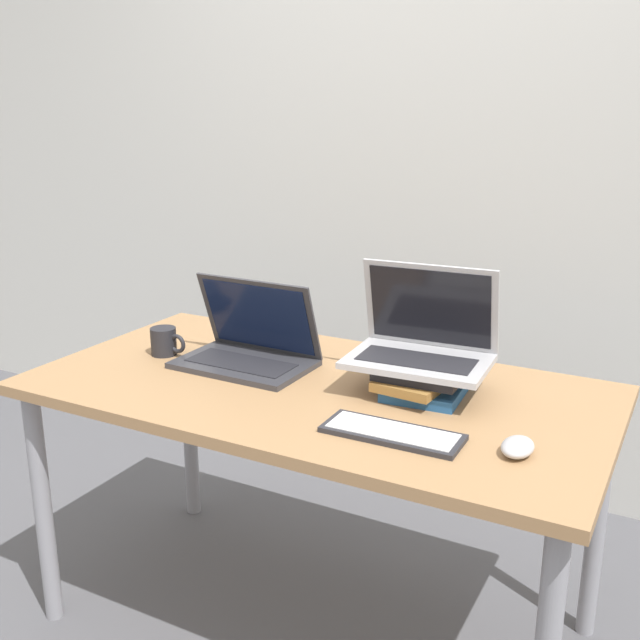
% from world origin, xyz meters
% --- Properties ---
extents(wall_back, '(8.00, 0.05, 2.70)m').
position_xyz_m(wall_back, '(0.00, 1.47, 1.35)').
color(wall_back, silver).
rests_on(wall_back, ground_plane).
extents(desk, '(1.51, 0.79, 0.74)m').
position_xyz_m(desk, '(0.00, 0.39, 0.67)').
color(desk, '#9E754C').
rests_on(desk, ground_plane).
extents(laptop_left, '(0.38, 0.25, 0.24)m').
position_xyz_m(laptop_left, '(-0.24, 0.45, 0.79)').
color(laptop_left, '#333338').
rests_on(laptop_left, desk).
extents(book_stack, '(0.22, 0.28, 0.08)m').
position_xyz_m(book_stack, '(0.27, 0.48, 0.78)').
color(book_stack, '#235693').
rests_on(book_stack, desk).
extents(laptop_on_books, '(0.37, 0.26, 0.25)m').
position_xyz_m(laptop_on_books, '(0.26, 0.49, 0.87)').
color(laptop_on_books, '#B2B2B7').
rests_on(laptop_on_books, book_stack).
extents(wireless_keyboard, '(0.32, 0.12, 0.01)m').
position_xyz_m(wireless_keyboard, '(0.30, 0.20, 0.75)').
color(wireless_keyboard, '#28282D').
rests_on(wireless_keyboard, desk).
extents(mouse, '(0.07, 0.10, 0.03)m').
position_xyz_m(mouse, '(0.57, 0.24, 0.76)').
color(mouse, '#B2B2B7').
rests_on(mouse, desk).
extents(mug, '(0.12, 0.08, 0.08)m').
position_xyz_m(mug, '(-0.51, 0.40, 0.78)').
color(mug, '#232328').
rests_on(mug, desk).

